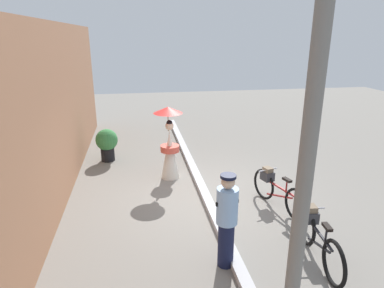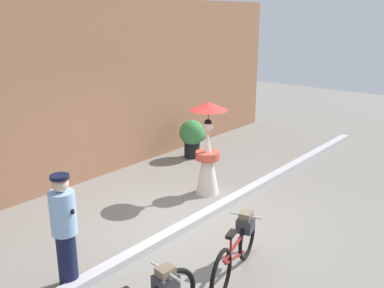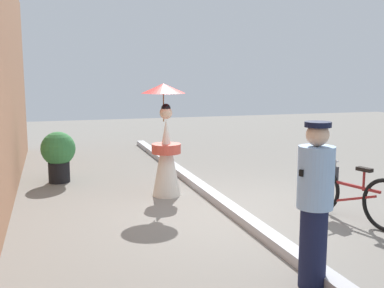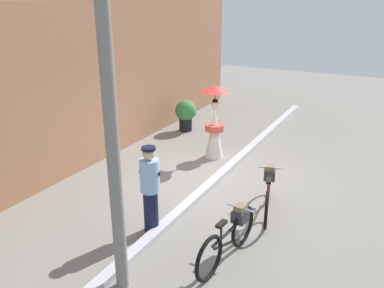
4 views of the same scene
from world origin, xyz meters
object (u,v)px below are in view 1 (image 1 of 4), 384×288
object	(u,v)px
person_with_parasol	(170,144)
utility_pole	(307,155)
bicycle_near_officer	(317,236)
bicycle_far_side	(277,189)
potted_plant_by_door	(107,142)
person_officer	(227,219)

from	to	relation	value
person_with_parasol	utility_pole	world-z (taller)	utility_pole
bicycle_near_officer	bicycle_far_side	size ratio (longest dim) A/B	1.01
person_with_parasol	utility_pole	bearing A→B (deg)	-169.52
bicycle_near_officer	potted_plant_by_door	world-z (taller)	potted_plant_by_door
person_with_parasol	potted_plant_by_door	distance (m)	2.34
bicycle_near_officer	person_officer	bearing A→B (deg)	86.67
person_officer	bicycle_far_side	bearing A→B (deg)	-43.32
bicycle_far_side	potted_plant_by_door	xyz separation A→B (m)	(3.57, 3.80, 0.14)
bicycle_near_officer	person_with_parasol	xyz separation A→B (m)	(3.79, 2.05, 0.50)
bicycle_near_officer	utility_pole	distance (m)	2.62
person_officer	utility_pole	xyz separation A→B (m)	(-1.41, -0.44, 1.55)
person_with_parasol	potted_plant_by_door	bearing A→B (deg)	47.43
person_officer	person_with_parasol	world-z (taller)	person_with_parasol
bicycle_near_officer	person_officer	size ratio (longest dim) A/B	1.10
bicycle_far_side	utility_pole	size ratio (longest dim) A/B	0.37
bicycle_far_side	utility_pole	world-z (taller)	utility_pole
potted_plant_by_door	person_with_parasol	bearing A→B (deg)	-132.57
bicycle_near_officer	bicycle_far_side	world-z (taller)	bicycle_near_officer
utility_pole	bicycle_near_officer	bearing A→B (deg)	-39.94
potted_plant_by_door	utility_pole	size ratio (longest dim) A/B	0.20
bicycle_near_officer	person_officer	world-z (taller)	person_officer
person_with_parasol	bicycle_far_side	bearing A→B (deg)	-133.70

